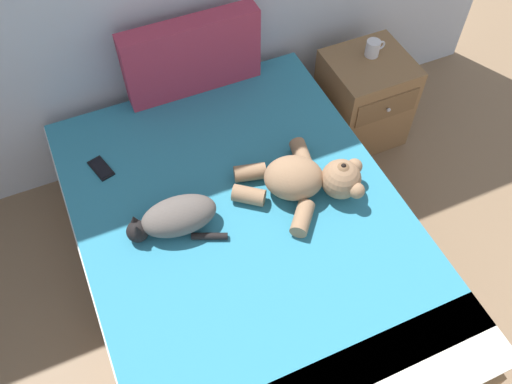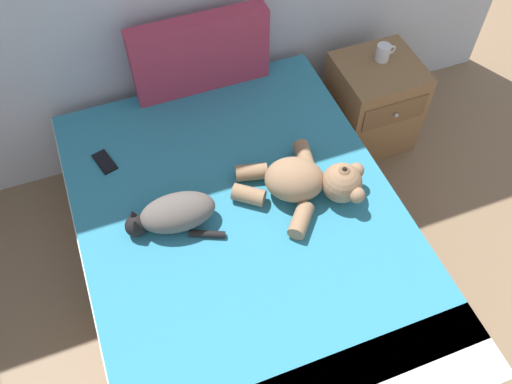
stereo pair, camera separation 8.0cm
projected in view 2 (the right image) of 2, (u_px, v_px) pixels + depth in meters
name	position (u px, v px, depth m)	size (l,w,h in m)	color
bed	(246.00, 254.00, 2.69)	(1.51, 2.03, 0.55)	olive
patterned_cushion	(200.00, 54.00, 2.83)	(0.73, 0.12, 0.42)	#A5334C
cat	(174.00, 214.00, 2.41)	(0.42, 0.27, 0.15)	#59514C
teddy_bear	(308.00, 181.00, 2.50)	(0.62, 0.51, 0.20)	#937051
cell_phone	(105.00, 162.00, 2.67)	(0.11, 0.16, 0.01)	black
nightstand	(372.00, 103.00, 3.29)	(0.47, 0.47, 0.58)	olive
mug	(383.00, 52.00, 3.05)	(0.12, 0.08, 0.09)	silver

